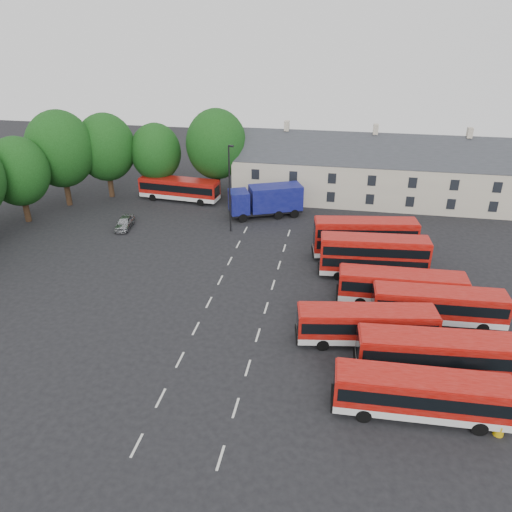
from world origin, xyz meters
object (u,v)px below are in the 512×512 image
object	(u,v)px
bus_row_a	(421,393)
bus_dd_south	(374,255)
silver_car	(125,222)
lamppost	(230,187)
grit_bin	(499,429)
box_truck	(267,200)

from	to	relation	value
bus_row_a	bus_dd_south	world-z (taller)	bus_dd_south
silver_car	lamppost	xyz separation A→B (m)	(12.22, 1.31, 4.59)
grit_bin	box_truck	bearing A→B (deg)	120.92
box_truck	bus_dd_south	bearing A→B (deg)	-70.79
bus_dd_south	silver_car	world-z (taller)	bus_dd_south
box_truck	lamppost	size ratio (longest dim) A/B	0.92
bus_row_a	bus_dd_south	xyz separation A→B (m)	(-2.38, 17.82, 0.51)
box_truck	grit_bin	xyz separation A→B (m)	(19.12, -31.92, -1.75)
box_truck	lamppost	xyz separation A→B (m)	(-3.27, -5.19, 3.14)
silver_car	grit_bin	size ratio (longest dim) A/B	5.15
bus_dd_south	lamppost	size ratio (longest dim) A/B	1.01
box_truck	silver_car	distance (m)	16.86
bus_dd_south	lamppost	distance (m)	17.73
lamppost	grit_bin	bearing A→B (deg)	-50.04
bus_row_a	lamppost	distance (m)	31.69
bus_row_a	grit_bin	world-z (taller)	bus_row_a
bus_dd_south	box_truck	world-z (taller)	bus_dd_south
bus_dd_south	lamppost	bearing A→B (deg)	147.94
bus_row_a	silver_car	world-z (taller)	bus_row_a
bus_row_a	lamppost	size ratio (longest dim) A/B	1.07
bus_row_a	silver_car	bearing A→B (deg)	139.28
bus_row_a	box_truck	xyz separation A→B (m)	(-14.59, 31.14, 0.35)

